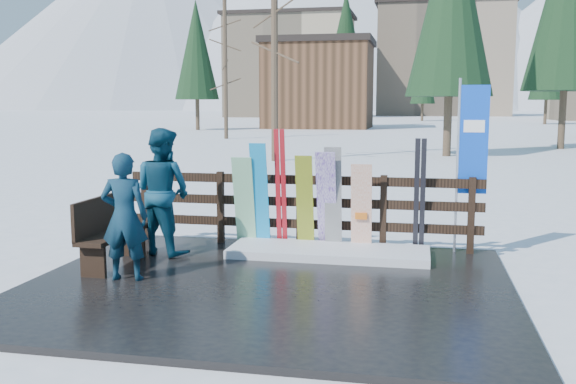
% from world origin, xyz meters
% --- Properties ---
extents(ground, '(700.00, 700.00, 0.00)m').
position_xyz_m(ground, '(0.00, 0.00, 0.00)').
color(ground, white).
rests_on(ground, ground).
extents(deck, '(6.00, 5.00, 0.08)m').
position_xyz_m(deck, '(0.00, 0.00, 0.04)').
color(deck, black).
rests_on(deck, ground).
extents(fence, '(5.60, 0.10, 1.15)m').
position_xyz_m(fence, '(0.00, 2.20, 0.74)').
color(fence, black).
rests_on(fence, deck).
extents(snow_patch, '(2.92, 1.00, 0.12)m').
position_xyz_m(snow_patch, '(0.54, 1.60, 0.14)').
color(snow_patch, white).
rests_on(snow_patch, deck).
extents(bench, '(0.41, 1.50, 0.97)m').
position_xyz_m(bench, '(-2.34, 0.42, 0.60)').
color(bench, black).
rests_on(bench, deck).
extents(snowboard_0, '(0.26, 0.35, 1.64)m').
position_xyz_m(snowboard_0, '(-0.59, 1.98, 0.90)').
color(snowboard_0, '#1292D7').
rests_on(snowboard_0, deck).
extents(snowboard_1, '(0.32, 0.33, 1.42)m').
position_xyz_m(snowboard_1, '(-0.84, 1.98, 0.79)').
color(snowboard_1, silver).
rests_on(snowboard_1, deck).
extents(snowboard_2, '(0.26, 0.33, 1.46)m').
position_xyz_m(snowboard_2, '(0.12, 1.98, 0.81)').
color(snowboard_2, '#E5F825').
rests_on(snowboard_2, deck).
extents(snowboard_3, '(0.30, 0.47, 1.52)m').
position_xyz_m(snowboard_3, '(0.45, 1.98, 0.84)').
color(snowboard_3, white).
rests_on(snowboard_3, deck).
extents(snowboard_4, '(0.26, 0.24, 1.59)m').
position_xyz_m(snowboard_4, '(0.55, 1.98, 0.88)').
color(snowboard_4, black).
rests_on(snowboard_4, deck).
extents(snowboard_5, '(0.31, 0.21, 1.34)m').
position_xyz_m(snowboard_5, '(0.98, 1.98, 0.75)').
color(snowboard_5, white).
rests_on(snowboard_5, deck).
extents(ski_pair_a, '(0.16, 0.27, 1.85)m').
position_xyz_m(ski_pair_a, '(-0.28, 2.05, 1.01)').
color(ski_pair_a, '#A5141C').
rests_on(ski_pair_a, deck).
extents(ski_pair_b, '(0.17, 0.29, 1.73)m').
position_xyz_m(ski_pair_b, '(1.84, 2.05, 0.95)').
color(ski_pair_b, black).
rests_on(ski_pair_b, deck).
extents(rental_flag, '(0.45, 0.04, 2.60)m').
position_xyz_m(rental_flag, '(2.54, 2.25, 1.69)').
color(rental_flag, silver).
rests_on(rental_flag, deck).
extents(person_front, '(0.64, 0.47, 1.63)m').
position_xyz_m(person_front, '(-1.81, -0.19, 0.89)').
color(person_front, '#0F3D4C').
rests_on(person_front, deck).
extents(person_back, '(1.11, 0.99, 1.88)m').
position_xyz_m(person_back, '(-1.90, 1.27, 1.02)').
color(person_back, navy).
rests_on(person_back, deck).
extents(resort_buildings, '(73.00, 87.60, 22.60)m').
position_xyz_m(resort_buildings, '(1.03, 115.41, 9.81)').
color(resort_buildings, tan).
rests_on(resort_buildings, ground).
extents(trees, '(42.12, 68.87, 13.64)m').
position_xyz_m(trees, '(3.64, 48.83, 6.04)').
color(trees, '#382B1E').
rests_on(trees, ground).
extents(mountains, '(520.00, 260.00, 120.00)m').
position_xyz_m(mountains, '(-10.50, 328.41, 50.20)').
color(mountains, white).
rests_on(mountains, ground).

